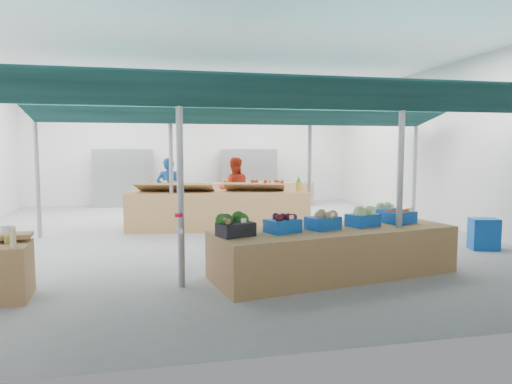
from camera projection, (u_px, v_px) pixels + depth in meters
floor at (216, 234)px, 10.85m from camera, size 13.00×13.00×0.00m
hall at (208, 126)px, 12.00m from camera, size 13.00×13.00×13.00m
pole_grid at (263, 160)px, 9.13m from camera, size 10.00×4.60×3.00m
awnings at (263, 111)px, 9.04m from camera, size 9.50×7.08×0.30m
back_shelving_left at (124, 178)px, 16.07m from camera, size 2.00×0.50×2.00m
back_shelving_right at (249, 177)px, 17.01m from camera, size 2.00×0.50×2.00m
veg_counter at (334, 252)px, 7.34m from camera, size 4.10×2.01×0.76m
fruit_counter at (218, 210)px, 11.53m from camera, size 4.60×1.64×0.96m
far_counter at (248, 194)px, 16.37m from camera, size 4.69×1.22×0.84m
crate_stack at (484, 234)px, 9.19m from camera, size 0.61×0.50×0.63m
vendor_left at (169, 191)px, 12.31m from camera, size 0.71×0.51×1.80m
vendor_right at (234, 190)px, 12.69m from camera, size 0.96×0.79×1.80m
crate_broccoli at (236, 225)px, 6.64m from camera, size 0.59×0.51×0.35m
crate_beets at (283, 224)px, 6.93m from camera, size 0.59×0.51×0.29m
crate_celeriac at (323, 220)px, 7.21m from camera, size 0.59×0.51×0.31m
crate_cabbage at (363, 216)px, 7.50m from camera, size 0.59×0.51×0.35m
crate_carrots at (400, 217)px, 7.80m from camera, size 0.59×0.51×0.29m
sparrow at (227, 221)px, 6.44m from camera, size 0.12×0.09×0.11m
pole_ribbon at (179, 217)px, 6.42m from camera, size 0.12×0.12×0.28m
apple_heap_yellow at (175, 185)px, 11.28m from camera, size 2.02×1.16×0.27m
apple_heap_red at (254, 185)px, 11.44m from camera, size 1.63×1.06×0.27m
pineapple at (299, 184)px, 11.53m from camera, size 0.14×0.14×0.39m
crate_extra at (382, 211)px, 8.25m from camera, size 0.61×0.55×0.32m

